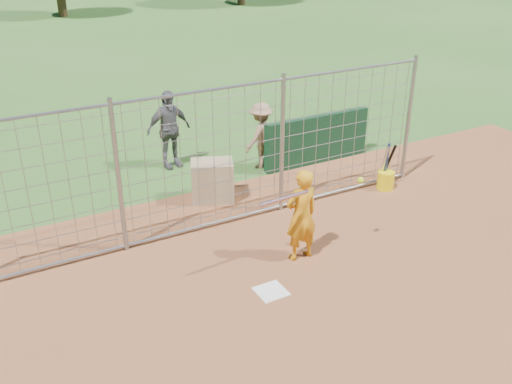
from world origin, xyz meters
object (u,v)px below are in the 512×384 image
batter (301,215)px  equipment_bin (212,181)px  bystander_c (261,135)px  bystander_b (169,129)px  bucket_with_bats (386,178)px

batter → equipment_bin: bearing=-83.6°
bystander_c → equipment_bin: bearing=6.0°
batter → bystander_c: size_ratio=1.07×
equipment_bin → bystander_b: bearing=115.8°
bystander_b → equipment_bin: bearing=-92.8°
batter → bucket_with_bats: bearing=-156.2°
batter → bystander_c: (1.30, 3.60, -0.05)m
bystander_c → equipment_bin: bystander_c is taller
bystander_b → batter: bearing=-90.5°
batter → equipment_bin: size_ratio=1.94×
bystander_b → bucket_with_bats: bearing=-49.5°
bystander_c → equipment_bin: size_ratio=1.82×
bystander_b → bucket_with_bats: bystander_b is taller
batter → equipment_bin: batter is taller
bystander_b → bystander_c: bystander_b is taller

